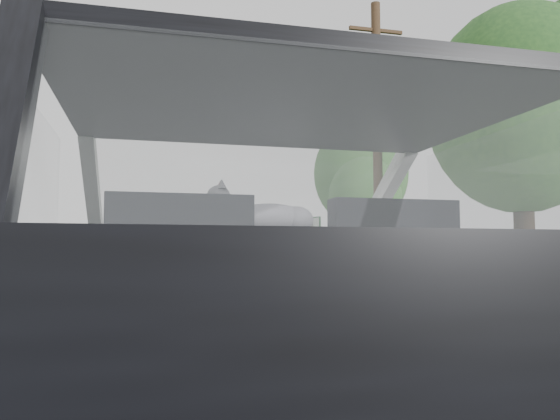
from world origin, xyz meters
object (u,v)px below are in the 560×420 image
subject_car (268,291)px  other_car (152,259)px  highway_sign (313,247)px  utility_pole (377,141)px  cat (270,216)px

subject_car → other_car: 19.54m
subject_car → highway_sign: 18.71m
highway_sign → utility_pole: 6.34m
cat → other_car: (-0.43, 18.89, -0.40)m
subject_car → cat: bearing=76.6°
cat → highway_sign: (5.58, 17.15, 0.06)m
cat → highway_sign: highway_sign is taller
other_car → utility_pole: (6.25, -7.31, 3.47)m
utility_pole → other_car: bearing=130.5°
other_car → utility_pole: bearing=-48.4°
cat → utility_pole: bearing=63.4°
subject_car → other_car: subject_car is taller
utility_pole → cat: bearing=-116.7°
other_car → cat: bearing=-87.7°
subject_car → cat: subject_car is taller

